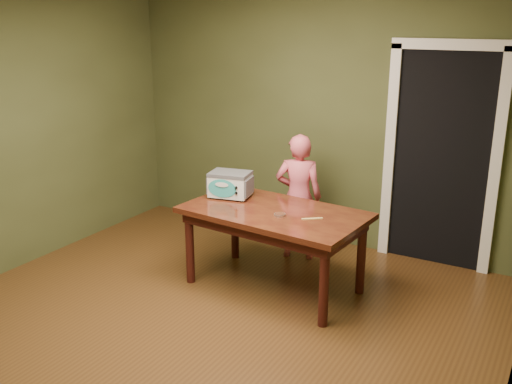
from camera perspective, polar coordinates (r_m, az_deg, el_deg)
floor at (r=4.57m, az=-7.46°, el=-14.58°), size 5.00×5.00×0.00m
room_shell at (r=3.96m, az=-8.41°, el=6.97°), size 4.52×5.02×2.61m
doorway at (r=6.09m, az=18.60°, el=3.57°), size 1.10×0.66×2.25m
dining_table at (r=5.09m, az=1.82°, el=-2.89°), size 1.67×1.03×0.75m
toy_oven at (r=5.39m, az=-2.60°, el=0.85°), size 0.44×0.34×0.24m
baking_pan at (r=4.91m, az=2.39°, el=-2.27°), size 0.10×0.10×0.02m
spatula at (r=4.85m, az=5.64°, el=-2.67°), size 0.16×0.13×0.01m
child at (r=5.78m, az=4.27°, el=-0.49°), size 0.55×0.44×1.29m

